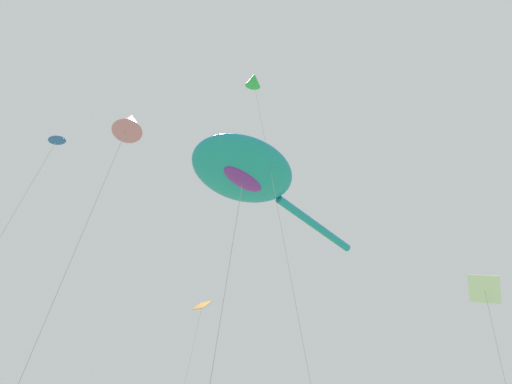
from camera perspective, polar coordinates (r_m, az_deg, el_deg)
big_show_kite at (r=22.09m, az=-1.21°, el=2.32°), size 12.28×5.18×16.52m
small_kite_bird_shape at (r=17.65m, az=26.95°, el=-11.62°), size 2.57×2.50×9.07m
small_kite_stunt_black at (r=17.34m, az=-15.67°, el=8.30°), size 2.33×1.54×14.37m
small_kite_delta_white at (r=33.61m, az=-6.98°, el=-14.86°), size 1.54×3.25×15.60m
small_kite_triangle_green at (r=21.97m, az=-24.18°, el=5.16°), size 2.41×3.21×16.02m
small_kite_diamond_red at (r=26.83m, az=-0.27°, el=13.79°), size 1.33×3.83×23.34m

